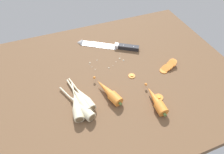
{
  "coord_description": "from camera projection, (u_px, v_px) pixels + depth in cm",
  "views": [
    {
      "loc": [
        -21.51,
        -58.26,
        66.45
      ],
      "look_at": [
        0.0,
        -2.0,
        1.5
      ],
      "focal_mm": 31.02,
      "sensor_mm": 36.0,
      "label": 1
    }
  ],
  "objects": [
    {
      "name": "carrot_slice_stack",
      "position": [
        169.0,
        66.0,
        0.94
      ],
      "size": [
        10.13,
        6.11,
        3.63
      ],
      "color": "orange",
      "rests_on": "ground_plane"
    },
    {
      "name": "whole_carrot_second",
      "position": [
        156.0,
        101.0,
        0.79
      ],
      "size": [
        4.38,
        17.38,
        4.2
      ],
      "color": "orange",
      "rests_on": "ground_plane"
    },
    {
      "name": "parsnip_back",
      "position": [
        77.0,
        106.0,
        0.77
      ],
      "size": [
        4.92,
        20.82,
        4.0
      ],
      "color": "beige",
      "rests_on": "ground_plane"
    },
    {
      "name": "ground_plane",
      "position": [
        111.0,
        79.0,
        0.92
      ],
      "size": [
        120.0,
        90.0,
        4.0
      ],
      "primitive_type": "cube",
      "color": "brown"
    },
    {
      "name": "mince_crumbs",
      "position": [
        109.0,
        62.0,
        0.97
      ],
      "size": [
        18.01,
        8.82,
        0.89
      ],
      "color": "beige",
      "rests_on": "ground_plane"
    },
    {
      "name": "parsnip_mid_right",
      "position": [
        80.0,
        107.0,
        0.77
      ],
      "size": [
        10.77,
        21.02,
        4.0
      ],
      "color": "beige",
      "rests_on": "ground_plane"
    },
    {
      "name": "whole_carrot",
      "position": [
        109.0,
        92.0,
        0.82
      ],
      "size": [
        8.56,
        18.5,
        4.2
      ],
      "color": "orange",
      "rests_on": "ground_plane"
    },
    {
      "name": "parsnip_front",
      "position": [
        80.0,
        100.0,
        0.79
      ],
      "size": [
        6.5,
        20.68,
        4.0
      ],
      "color": "beige",
      "rests_on": "ground_plane"
    },
    {
      "name": "parsnip_mid_left",
      "position": [
        84.0,
        98.0,
        0.8
      ],
      "size": [
        7.31,
        20.18,
        4.0
      ],
      "color": "beige",
      "rests_on": "ground_plane"
    },
    {
      "name": "carrot_slice_stray_near",
      "position": [
        132.0,
        76.0,
        0.91
      ],
      "size": [
        3.21,
        3.21,
        0.7
      ],
      "color": "orange",
      "rests_on": "ground_plane"
    },
    {
      "name": "chefs_knife",
      "position": [
        106.0,
        45.0,
        1.06
      ],
      "size": [
        31.12,
        21.42,
        4.18
      ],
      "color": "silver",
      "rests_on": "ground_plane"
    },
    {
      "name": "carrot_slice_stray_mid",
      "position": [
        159.0,
        97.0,
        0.82
      ],
      "size": [
        3.78,
        3.78,
        0.7
      ],
      "color": "orange",
      "rests_on": "ground_plane"
    }
  ]
}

